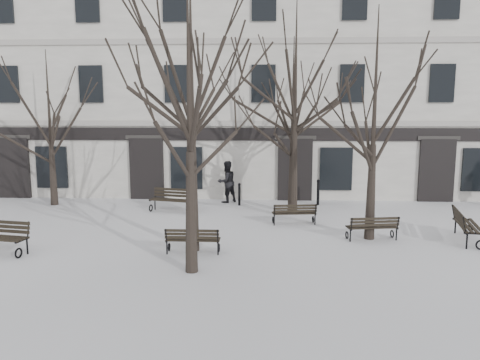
# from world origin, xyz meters

# --- Properties ---
(ground) EXTENTS (100.00, 100.00, 0.00)m
(ground) POSITION_xyz_m (0.00, 0.00, 0.00)
(ground) COLOR white
(ground) RESTS_ON ground
(building) EXTENTS (40.40, 10.20, 11.40)m
(building) POSITION_xyz_m (0.00, 12.96, 5.52)
(building) COLOR silver
(building) RESTS_ON ground
(tree_1) EXTENTS (5.90, 5.90, 8.43)m
(tree_1) POSITION_xyz_m (-0.09, -0.14, 5.27)
(tree_1) COLOR black
(tree_1) RESTS_ON ground
(tree_2) EXTENTS (5.31, 5.31, 7.59)m
(tree_2) POSITION_xyz_m (0.13, -2.01, 4.74)
(tree_2) COLOR black
(tree_2) RESTS_ON ground
(tree_3) EXTENTS (5.22, 5.22, 7.46)m
(tree_3) POSITION_xyz_m (5.53, 1.42, 4.66)
(tree_3) COLOR black
(tree_3) RESTS_ON ground
(tree_4) EXTENTS (4.76, 4.76, 6.80)m
(tree_4) POSITION_xyz_m (-7.35, 6.37, 4.25)
(tree_4) COLOR black
(tree_4) RESTS_ON ground
(tree_5) EXTENTS (4.97, 4.97, 7.10)m
(tree_5) POSITION_xyz_m (3.20, 5.29, 4.44)
(tree_5) COLOR black
(tree_5) RESTS_ON ground
(tree_6) EXTENTS (6.05, 6.05, 8.64)m
(tree_6) POSITION_xyz_m (3.26, 5.02, 5.40)
(tree_6) COLOR black
(tree_6) RESTS_ON ground
(bench_1) EXTENTS (1.61, 0.59, 0.81)m
(bench_1) POSITION_xyz_m (-0.07, -0.46, 0.44)
(bench_1) COLOR black
(bench_1) RESTS_ON ground
(bench_2) EXTENTS (1.71, 0.84, 0.83)m
(bench_2) POSITION_xyz_m (5.60, 1.25, 0.45)
(bench_2) COLOR black
(bench_2) RESTS_ON ground
(bench_3) EXTENTS (2.02, 1.12, 0.97)m
(bench_3) POSITION_xyz_m (-1.74, 5.22, 0.53)
(bench_3) COLOR black
(bench_3) RESTS_ON ground
(bench_4) EXTENTS (1.67, 0.77, 0.81)m
(bench_4) POSITION_xyz_m (3.18, 3.24, 0.44)
(bench_4) COLOR black
(bench_4) RESTS_ON ground
(bench_5) EXTENTS (1.13, 2.10, 1.01)m
(bench_5) POSITION_xyz_m (8.60, 1.31, 0.55)
(bench_5) COLOR black
(bench_5) RESTS_ON ground
(bollard_a) EXTENTS (0.13, 0.13, 1.01)m
(bollard_a) POSITION_xyz_m (0.96, 6.62, 0.54)
(bollard_a) COLOR black
(bollard_a) RESTS_ON ground
(bollard_b) EXTENTS (0.15, 0.15, 1.16)m
(bollard_b) POSITION_xyz_m (4.48, 6.87, 0.62)
(bollard_b) COLOR black
(bollard_b) RESTS_ON ground
(pedestrian_b) EXTENTS (1.18, 1.15, 1.91)m
(pedestrian_b) POSITION_xyz_m (0.35, 7.27, 0.00)
(pedestrian_b) COLOR black
(pedestrian_b) RESTS_ON ground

